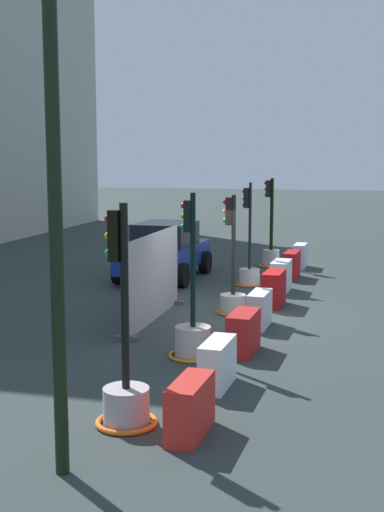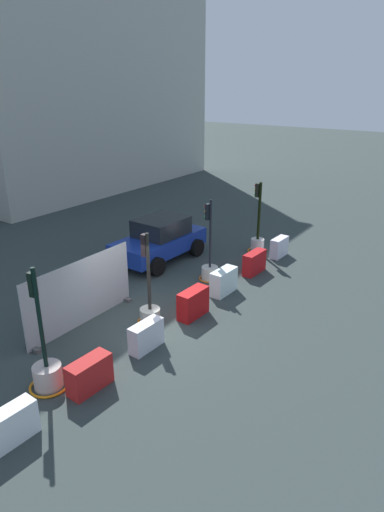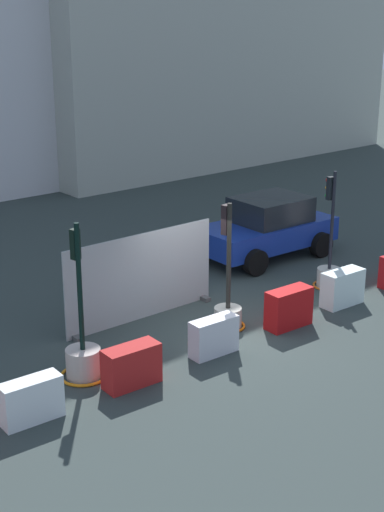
{
  "view_description": "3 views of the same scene",
  "coord_description": "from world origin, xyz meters",
  "px_view_note": "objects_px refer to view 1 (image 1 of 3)",
  "views": [
    {
      "loc": [
        -15.97,
        -3.36,
        3.8
      ],
      "look_at": [
        -0.52,
        0.64,
        1.45
      ],
      "focal_mm": 48.42,
      "sensor_mm": 36.0,
      "label": 1
    },
    {
      "loc": [
        -8.95,
        -8.05,
        6.86
      ],
      "look_at": [
        2.47,
        -0.09,
        1.35
      ],
      "focal_mm": 31.25,
      "sensor_mm": 36.0,
      "label": 2
    },
    {
      "loc": [
        -10.44,
        -11.61,
        6.89
      ],
      "look_at": [
        -0.69,
        0.13,
        1.74
      ],
      "focal_mm": 52.67,
      "sensor_mm": 36.0,
      "label": 3
    }
  ],
  "objects_px": {
    "traffic_light_1": "(193,333)",
    "traffic_light_2": "(233,292)",
    "traffic_light_4": "(271,250)",
    "construction_barrier_7": "(300,256)",
    "street_lamp_post": "(54,183)",
    "traffic_light_0": "(125,389)",
    "construction_barrier_6": "(292,265)",
    "car_blue_estate": "(165,251)",
    "construction_barrier_2": "(243,332)",
    "construction_barrier_3": "(259,310)",
    "construction_barrier_4": "(274,289)",
    "construction_barrier_5": "(281,276)",
    "traffic_light_3": "(249,269)",
    "construction_barrier_0": "(190,408)",
    "construction_barrier_1": "(217,364)"
  },
  "relations": [
    {
      "from": "construction_barrier_6",
      "to": "construction_barrier_0",
      "type": "bearing_deg",
      "value": -179.93
    },
    {
      "from": "construction_barrier_7",
      "to": "traffic_light_3",
      "type": "bearing_deg",
      "value": 162.38
    },
    {
      "from": "traffic_light_2",
      "to": "construction_barrier_5",
      "type": "height_order",
      "value": "traffic_light_2"
    },
    {
      "from": "construction_barrier_6",
      "to": "car_blue_estate",
      "type": "height_order",
      "value": "car_blue_estate"
    },
    {
      "from": "construction_barrier_1",
      "to": "construction_barrier_4",
      "type": "height_order",
      "value": "construction_barrier_4"
    },
    {
      "from": "construction_barrier_2",
      "to": "construction_barrier_3",
      "type": "distance_m",
      "value": 2.08
    },
    {
      "from": "construction_barrier_7",
      "to": "car_blue_estate",
      "type": "bearing_deg",
      "value": 128.47
    },
    {
      "from": "construction_barrier_2",
      "to": "construction_barrier_3",
      "type": "relative_size",
      "value": 1.05
    },
    {
      "from": "traffic_light_3",
      "to": "traffic_light_4",
      "type": "xyz_separation_m",
      "value": [
        3.55,
        -0.14,
        0.09
      ]
    },
    {
      "from": "traffic_light_2",
      "to": "traffic_light_3",
      "type": "relative_size",
      "value": 0.95
    },
    {
      "from": "car_blue_estate",
      "to": "traffic_light_2",
      "type": "bearing_deg",
      "value": -144.74
    },
    {
      "from": "traffic_light_2",
      "to": "construction_barrier_1",
      "type": "bearing_deg",
      "value": -171.5
    },
    {
      "from": "traffic_light_0",
      "to": "construction_barrier_1",
      "type": "relative_size",
      "value": 2.86
    },
    {
      "from": "construction_barrier_0",
      "to": "construction_barrier_2",
      "type": "distance_m",
      "value": 4.11
    },
    {
      "from": "traffic_light_4",
      "to": "construction_barrier_3",
      "type": "bearing_deg",
      "value": -173.65
    },
    {
      "from": "traffic_light_0",
      "to": "construction_barrier_6",
      "type": "height_order",
      "value": "traffic_light_0"
    },
    {
      "from": "traffic_light_1",
      "to": "traffic_light_2",
      "type": "distance_m",
      "value": 3.74
    },
    {
      "from": "traffic_light_4",
      "to": "construction_barrier_3",
      "type": "height_order",
      "value": "traffic_light_4"
    },
    {
      "from": "traffic_light_3",
      "to": "construction_barrier_1",
      "type": "distance_m",
      "value": 9.06
    },
    {
      "from": "traffic_light_3",
      "to": "construction_barrier_3",
      "type": "xyz_separation_m",
      "value": [
        -4.85,
        -1.07,
        -0.08
      ]
    },
    {
      "from": "traffic_light_3",
      "to": "construction_barrier_2",
      "type": "bearing_deg",
      "value": -171.08
    },
    {
      "from": "traffic_light_1",
      "to": "street_lamp_post",
      "type": "bearing_deg",
      "value": 176.44
    },
    {
      "from": "construction_barrier_7",
      "to": "car_blue_estate",
      "type": "xyz_separation_m",
      "value": [
        -3.08,
        3.87,
        0.46
      ]
    },
    {
      "from": "traffic_light_0",
      "to": "construction_barrier_2",
      "type": "distance_m",
      "value": 4.1
    },
    {
      "from": "construction_barrier_5",
      "to": "construction_barrier_0",
      "type": "bearing_deg",
      "value": -179.6
    },
    {
      "from": "traffic_light_4",
      "to": "construction_barrier_0",
      "type": "bearing_deg",
      "value": -176.24
    },
    {
      "from": "construction_barrier_4",
      "to": "construction_barrier_5",
      "type": "height_order",
      "value": "construction_barrier_4"
    },
    {
      "from": "construction_barrier_3",
      "to": "construction_barrier_4",
      "type": "distance_m",
      "value": 2.21
    },
    {
      "from": "construction_barrier_2",
      "to": "construction_barrier_6",
      "type": "height_order",
      "value": "construction_barrier_6"
    },
    {
      "from": "traffic_light_4",
      "to": "construction_barrier_6",
      "type": "xyz_separation_m",
      "value": [
        -2.09,
        -0.94,
        -0.15
      ]
    },
    {
      "from": "construction_barrier_4",
      "to": "car_blue_estate",
      "type": "bearing_deg",
      "value": 50.64
    },
    {
      "from": "traffic_light_3",
      "to": "car_blue_estate",
      "type": "bearing_deg",
      "value": 79.59
    },
    {
      "from": "traffic_light_4",
      "to": "construction_barrier_7",
      "type": "relative_size",
      "value": 3.08
    },
    {
      "from": "traffic_light_1",
      "to": "construction_barrier_6",
      "type": "relative_size",
      "value": 2.69
    },
    {
      "from": "construction_barrier_2",
      "to": "car_blue_estate",
      "type": "distance_m",
      "value": 8.36
    },
    {
      "from": "construction_barrier_1",
      "to": "traffic_light_2",
      "type": "bearing_deg",
      "value": 8.5
    },
    {
      "from": "traffic_light_0",
      "to": "traffic_light_1",
      "type": "xyz_separation_m",
      "value": [
        3.46,
        -0.09,
        -0.07
      ]
    },
    {
      "from": "construction_barrier_4",
      "to": "construction_barrier_5",
      "type": "xyz_separation_m",
      "value": [
        1.93,
        0.06,
        -0.01
      ]
    },
    {
      "from": "construction_barrier_0",
      "to": "construction_barrier_7",
      "type": "relative_size",
      "value": 1.15
    },
    {
      "from": "traffic_light_0",
      "to": "construction_barrier_4",
      "type": "distance_m",
      "value": 8.33
    },
    {
      "from": "construction_barrier_7",
      "to": "construction_barrier_1",
      "type": "bearing_deg",
      "value": 179.51
    },
    {
      "from": "traffic_light_4",
      "to": "construction_barrier_3",
      "type": "distance_m",
      "value": 8.45
    },
    {
      "from": "construction_barrier_4",
      "to": "construction_barrier_0",
      "type": "bearing_deg",
      "value": -179.95
    },
    {
      "from": "car_blue_estate",
      "to": "construction_barrier_2",
      "type": "bearing_deg",
      "value": -152.77
    },
    {
      "from": "traffic_light_3",
      "to": "construction_barrier_0",
      "type": "distance_m",
      "value": 11.08
    },
    {
      "from": "construction_barrier_0",
      "to": "construction_barrier_1",
      "type": "xyz_separation_m",
      "value": [
        2.03,
        0.07,
        0.0
      ]
    },
    {
      "from": "traffic_light_1",
      "to": "construction_barrier_2",
      "type": "relative_size",
      "value": 2.77
    },
    {
      "from": "traffic_light_3",
      "to": "construction_barrier_3",
      "type": "relative_size",
      "value": 2.82
    },
    {
      "from": "construction_barrier_4",
      "to": "construction_barrier_6",
      "type": "relative_size",
      "value": 0.97
    },
    {
      "from": "construction_barrier_4",
      "to": "traffic_light_2",
      "type": "bearing_deg",
      "value": 141.42
    }
  ]
}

